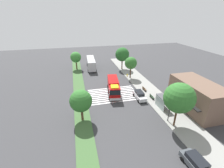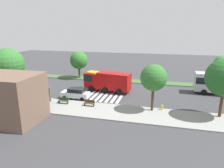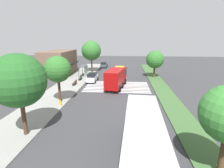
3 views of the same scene
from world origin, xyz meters
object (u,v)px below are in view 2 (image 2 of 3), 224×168
fire_hydrant (162,107)px  parked_car_west (76,93)px  sidewalk_tree_west (154,78)px  sidewalk_tree_east (8,64)px  median_tree_far_west (223,65)px  bus_stop_shelter (39,91)px  median_tree_west (79,60)px  fire_truck (106,81)px  bench_near_shelter (63,100)px  street_lamp (18,75)px  bench_west_of_shelter (89,103)px

fire_hydrant → parked_car_west: bearing=-7.0°
sidewalk_tree_west → sidewalk_tree_east: bearing=0.0°
sidewalk_tree_east → median_tree_far_west: (-35.39, -15.78, -1.28)m
bus_stop_shelter → sidewalk_tree_west: sidewalk_tree_west is taller
parked_car_west → fire_hydrant: size_ratio=6.67×
median_tree_west → parked_car_west: bearing=110.5°
median_tree_far_west → sidewalk_tree_east: bearing=24.0°
fire_truck → bench_near_shelter: size_ratio=5.63×
bus_stop_shelter → median_tree_west: 16.54m
bench_near_shelter → sidewalk_tree_west: bearing=-177.5°
fire_truck → bus_stop_shelter: size_ratio=2.57×
sidewalk_tree_east → median_tree_far_west: bearing=-156.0°
street_lamp → sidewalk_tree_west: size_ratio=0.97×
parked_car_west → bus_stop_shelter: bearing=31.0°
fire_truck → street_lamp: bearing=38.1°
parked_car_west → sidewalk_tree_west: size_ratio=0.72×
bench_near_shelter → fire_hydrant: bench_near_shelter is taller
fire_truck → sidewalk_tree_west: size_ratio=1.38×
fire_truck → sidewalk_tree_east: 16.55m
fire_truck → median_tree_west: bearing=-34.0°
fire_truck → bench_west_of_shelter: fire_truck is taller
parked_car_west → bench_near_shelter: bearing=74.5°
street_lamp → median_tree_far_west: (-34.06, -15.38, 0.56)m
bench_near_shelter → street_lamp: 9.07m
median_tree_far_west → median_tree_west: (29.93, 0.00, -0.23)m
parked_car_west → bus_stop_shelter: size_ratio=1.33×
bus_stop_shelter → median_tree_west: bearing=-89.1°
bench_west_of_shelter → sidewalk_tree_west: sidewalk_tree_west is taller
bench_west_of_shelter → sidewalk_tree_east: size_ratio=0.20×
parked_car_west → bench_near_shelter: (0.81, 2.78, -0.33)m
bench_west_of_shelter → median_tree_far_west: 27.25m
bench_west_of_shelter → median_tree_west: median_tree_west is taller
bus_stop_shelter → sidewalk_tree_east: size_ratio=0.43×
sidewalk_tree_west → fire_hydrant: size_ratio=9.32×
bench_near_shelter → sidewalk_tree_east: bearing=-3.4°
bench_west_of_shelter → median_tree_west: size_ratio=0.26×
bus_stop_shelter → median_tree_west: size_ratio=0.57×
bench_west_of_shelter → sidewalk_tree_west: size_ratio=0.25×
bus_stop_shelter → fire_truck: bearing=-136.2°
sidewalk_tree_east → parked_car_west: bearing=-168.2°
parked_car_west → median_tree_west: 14.86m
sidewalk_tree_west → median_tree_west: size_ratio=1.07×
bench_west_of_shelter → median_tree_west: bearing=-62.6°
fire_truck → median_tree_west: median_tree_west is taller
sidewalk_tree_west → median_tree_far_west: size_ratio=1.06×
fire_truck → bus_stop_shelter: bearing=52.8°
median_tree_far_west → median_tree_west: size_ratio=1.01×
bus_stop_shelter → bench_near_shelter: (-4.00, -0.02, -1.30)m
median_tree_far_west → fire_hydrant: median_tree_far_west is taller
bench_near_shelter → sidewalk_tree_east: size_ratio=0.20×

